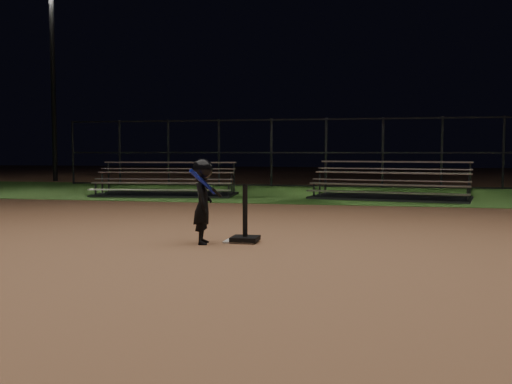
# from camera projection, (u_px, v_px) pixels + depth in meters

# --- Properties ---
(ground) EXTENTS (80.00, 80.00, 0.00)m
(ground) POSITION_uv_depth(u_px,v_px,m) (241.00, 242.00, 8.44)
(ground) COLOR #9A6746
(ground) RESTS_ON ground
(grass_strip) EXTENTS (60.00, 8.00, 0.01)m
(grass_strip) POSITION_uv_depth(u_px,v_px,m) (317.00, 193.00, 18.19)
(grass_strip) COLOR #2B541B
(grass_strip) RESTS_ON ground
(home_plate) EXTENTS (0.45, 0.45, 0.02)m
(home_plate) POSITION_uv_depth(u_px,v_px,m) (241.00, 241.00, 8.44)
(home_plate) COLOR beige
(home_plate) RESTS_ON ground
(batting_tee) EXTENTS (0.38, 0.38, 0.81)m
(batting_tee) POSITION_uv_depth(u_px,v_px,m) (245.00, 230.00, 8.36)
(batting_tee) COLOR black
(batting_tee) RESTS_ON home_plate
(child_batter) EXTENTS (0.44, 0.61, 1.20)m
(child_batter) POSITION_uv_depth(u_px,v_px,m) (203.00, 199.00, 8.19)
(child_batter) COLOR black
(child_batter) RESTS_ON ground
(bleacher_left) EXTENTS (4.24, 2.43, 0.99)m
(bleacher_left) POSITION_uv_depth(u_px,v_px,m) (166.00, 189.00, 17.14)
(bleacher_left) COLOR silver
(bleacher_left) RESTS_ON ground
(bleacher_right) EXTENTS (4.49, 2.76, 1.03)m
(bleacher_right) POSITION_uv_depth(u_px,v_px,m) (390.00, 191.00, 15.96)
(bleacher_right) COLOR #B6B6BB
(bleacher_right) RESTS_ON ground
(backstop_fence) EXTENTS (20.08, 0.08, 2.50)m
(backstop_fence) POSITION_uv_depth(u_px,v_px,m) (326.00, 153.00, 21.03)
(backstop_fence) COLOR #38383D
(backstop_fence) RESTS_ON ground
(light_pole_left) EXTENTS (0.90, 0.53, 8.30)m
(light_pole_left) POSITION_uv_depth(u_px,v_px,m) (52.00, 67.00, 25.18)
(light_pole_left) COLOR #2D2D30
(light_pole_left) RESTS_ON ground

